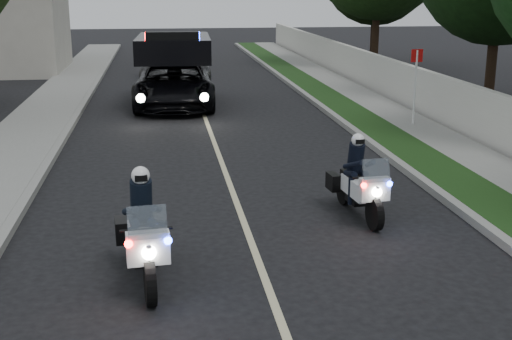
{
  "coord_description": "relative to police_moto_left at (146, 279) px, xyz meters",
  "views": [
    {
      "loc": [
        -1.42,
        -8.88,
        4.15
      ],
      "look_at": [
        0.21,
        2.56,
        1.0
      ],
      "focal_mm": 47.75,
      "sensor_mm": 36.0,
      "label": 1
    }
  ],
  "objects": [
    {
      "name": "ground",
      "position": [
        1.72,
        -0.41,
        0.0
      ],
      "size": [
        120.0,
        120.0,
        0.0
      ],
      "primitive_type": "plane",
      "color": "black",
      "rests_on": "ground"
    },
    {
      "name": "curb_right",
      "position": [
        5.82,
        9.59,
        0.07
      ],
      "size": [
        0.2,
        60.0,
        0.15
      ],
      "primitive_type": "cube",
      "color": "gray",
      "rests_on": "ground"
    },
    {
      "name": "grass_verge",
      "position": [
        6.52,
        9.59,
        0.08
      ],
      "size": [
        1.2,
        60.0,
        0.16
      ],
      "primitive_type": "cube",
      "color": "#193814",
      "rests_on": "ground"
    },
    {
      "name": "sidewalk_right",
      "position": [
        7.82,
        9.59,
        0.08
      ],
      "size": [
        1.4,
        60.0,
        0.16
      ],
      "primitive_type": "cube",
      "color": "gray",
      "rests_on": "ground"
    },
    {
      "name": "property_wall",
      "position": [
        8.82,
        9.59,
        0.75
      ],
      "size": [
        0.22,
        60.0,
        1.5
      ],
      "primitive_type": "cube",
      "color": "beige",
      "rests_on": "ground"
    },
    {
      "name": "curb_left",
      "position": [
        -2.38,
        9.59,
        0.07
      ],
      "size": [
        0.2,
        60.0,
        0.15
      ],
      "primitive_type": "cube",
      "color": "gray",
      "rests_on": "ground"
    },
    {
      "name": "sidewalk_left",
      "position": [
        -3.48,
        9.59,
        0.08
      ],
      "size": [
        2.0,
        60.0,
        0.16
      ],
      "primitive_type": "cube",
      "color": "gray",
      "rests_on": "ground"
    },
    {
      "name": "lane_marking",
      "position": [
        1.72,
        9.59,
        0.0
      ],
      "size": [
        0.12,
        50.0,
        0.01
      ],
      "primitive_type": "cube",
      "color": "#BFB78C",
      "rests_on": "ground"
    },
    {
      "name": "police_moto_left",
      "position": [
        0.0,
        0.0,
        0.0
      ],
      "size": [
        0.87,
        2.03,
        1.68
      ],
      "primitive_type": null,
      "rotation": [
        0.0,
        0.0,
        0.09
      ],
      "color": "silver",
      "rests_on": "ground"
    },
    {
      "name": "police_moto_right",
      "position": [
        3.86,
        2.3,
        0.0
      ],
      "size": [
        0.8,
        1.87,
        1.55
      ],
      "primitive_type": null,
      "rotation": [
        0.0,
        0.0,
        0.09
      ],
      "color": "silver",
      "rests_on": "ground"
    },
    {
      "name": "police_suv",
      "position": [
        0.83,
        14.75,
        0.0
      ],
      "size": [
        2.95,
        5.96,
        2.85
      ],
      "primitive_type": "imported",
      "rotation": [
        0.0,
        0.0,
        -0.04
      ],
      "color": "black",
      "rests_on": "ground"
    },
    {
      "name": "bicycle",
      "position": [
        -0.31,
        22.8,
        0.0
      ],
      "size": [
        0.64,
        1.73,
        0.9
      ],
      "primitive_type": "imported",
      "rotation": [
        0.0,
        0.0,
        -0.02
      ],
      "color": "black",
      "rests_on": "ground"
    },
    {
      "name": "cyclist",
      "position": [
        -0.31,
        22.8,
        0.0
      ],
      "size": [
        0.65,
        0.44,
        1.8
      ],
      "primitive_type": "imported",
      "rotation": [
        0.0,
        0.0,
        3.13
      ],
      "color": "black",
      "rests_on": "ground"
    },
    {
      "name": "sign_post",
      "position": [
        7.72,
        9.72,
        0.0
      ],
      "size": [
        0.44,
        0.44,
        2.43
      ],
      "primitive_type": null,
      "rotation": [
        0.0,
        0.0,
        0.16
      ],
      "color": "#A00B11",
      "rests_on": "ground"
    },
    {
      "name": "tree_right_c",
      "position": [
        12.08,
        13.71,
        0.0
      ],
      "size": [
        7.49,
        7.49,
        9.55
      ],
      "primitive_type": null,
      "rotation": [
        0.0,
        0.0,
        -0.4
      ],
      "color": "black",
      "rests_on": "ground"
    },
    {
      "name": "tree_right_d",
      "position": [
        11.18,
        24.38,
        0.0
      ],
      "size": [
        7.71,
        7.71,
        11.2
      ],
      "primitive_type": null,
      "rotation": [
        0.0,
        0.0,
        0.16
      ],
      "color": "#1B3913",
      "rests_on": "ground"
    },
    {
      "name": "tree_right_e",
      "position": [
        11.79,
        26.52,
        0.0
      ],
      "size": [
        7.37,
        7.37,
        9.48
      ],
      "primitive_type": null,
      "rotation": [
        0.0,
        0.0,
        0.37
      ],
      "color": "black",
      "rests_on": "ground"
    },
    {
      "name": "tree_left_far",
      "position": [
        -7.92,
        29.28,
        0.0
      ],
      "size": [
        7.77,
        7.77,
        10.89
      ],
      "primitive_type": null,
      "rotation": [
        0.0,
        0.0,
        0.21
      ],
      "color": "black",
      "rests_on": "ground"
    }
  ]
}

